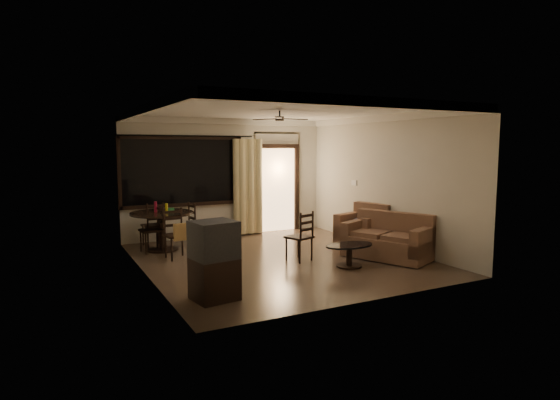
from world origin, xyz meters
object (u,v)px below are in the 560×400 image
dining_chair_south (177,243)px  sofa (389,241)px  armchair (364,230)px  side_chair (300,246)px  dining_chair_north (153,233)px  dining_table (162,220)px  dining_chair_west (152,238)px  coffee_table (349,252)px  dining_chair_east (200,233)px  tv_cabinet (214,260)px

dining_chair_south → sofa: 4.06m
armchair → side_chair: size_ratio=1.17×
dining_chair_north → sofa: bearing=134.4°
dining_table → dining_chair_north: (-0.08, 0.50, -0.35)m
dining_chair_south → side_chair: size_ratio=1.01×
side_chair → dining_chair_west: bearing=-59.3°
dining_chair_north → coffee_table: dining_chair_north is taller
dining_chair_east → tv_cabinet: 3.69m
tv_cabinet → coffee_table: tv_cabinet is taller
sofa → dining_table: bearing=121.0°
dining_chair_west → dining_table: bearing=104.4°
dining_chair_east → dining_chair_south: (-0.75, -0.93, 0.02)m
dining_chair_west → tv_cabinet: size_ratio=0.85×
side_chair → tv_cabinet: bearing=14.5°
dining_chair_west → armchair: (4.14, -1.57, 0.09)m
sofa → armchair: size_ratio=1.63×
dining_chair_west → armchair: 4.43m
coffee_table → dining_chair_north: bearing=128.8°
dining_chair_east → tv_cabinet: (-0.92, -3.57, 0.28)m
sofa → coffee_table: size_ratio=1.94×
dining_chair_west → sofa: 4.72m
armchair → side_chair: bearing=177.4°
dining_chair_east → coffee_table: size_ratio=1.02×
dining_chair_north → armchair: 4.54m
dining_chair_west → dining_chair_north: bearing=160.0°
dining_table → armchair: 4.26m
dining_chair_north → dining_chair_west: bearing=70.0°
dining_chair_south → armchair: 3.92m
dining_chair_west → dining_chair_east: (1.06, 0.16, 0.00)m
dining_chair_east → side_chair: dining_chair_east is taller
sofa → armchair: 1.05m
dining_chair_north → tv_cabinet: tv_cabinet is taller
dining_chair_west → dining_chair_south: 0.83m
dining_chair_east → armchair: 3.54m
dining_table → armchair: size_ratio=1.16×
armchair → coffee_table: size_ratio=1.18×
dining_chair_north → coffee_table: bearing=123.2°
armchair → tv_cabinet: bearing=-170.9°
tv_cabinet → armchair: bearing=16.0°
dining_table → sofa: 4.59m
dining_chair_west → coffee_table: bearing=40.1°
dining_chair_east → tv_cabinet: bearing=159.9°
dining_chair_south → tv_cabinet: tv_cabinet is taller
coffee_table → side_chair: 0.98m
dining_chair_west → coffee_table: 4.01m
side_chair → dining_table: bearing=-63.4°
dining_table → dining_chair_east: dining_table is taller
dining_table → dining_chair_west: bearing=-160.0°
dining_chair_north → tv_cabinet: size_ratio=0.85×
dining_chair_north → side_chair: dining_chair_north is taller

